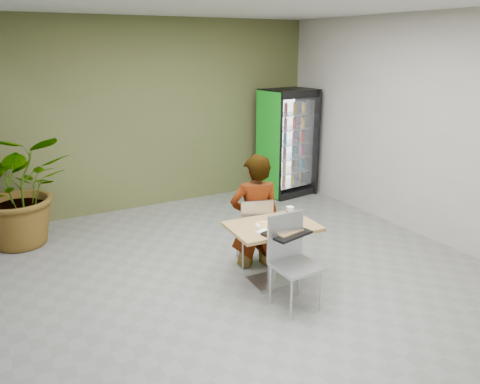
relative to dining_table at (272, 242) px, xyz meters
name	(u,v)px	position (x,y,z in m)	size (l,w,h in m)	color
ground	(258,287)	(-0.20, -0.03, -0.54)	(7.00, 7.00, 0.00)	gray
room_envelope	(260,156)	(-0.20, -0.03, 1.06)	(6.00, 7.00, 3.20)	beige
dining_table	(272,242)	(0.00, 0.00, 0.00)	(1.05, 0.77, 0.75)	tan
chair_far	(255,227)	(0.05, 0.49, 0.00)	(0.51, 0.51, 0.92)	#BBBEC1
chair_near	(291,253)	(-0.07, -0.47, 0.06)	(0.46, 0.46, 1.02)	#BBBEC1
seated_woman	(255,222)	(0.08, 0.53, 0.05)	(0.66, 0.42, 1.78)	black
pizza_plate	(265,224)	(-0.08, 0.03, 0.23)	(0.31, 0.24, 0.03)	white
soda_cup	(290,213)	(0.28, 0.05, 0.29)	(0.09, 0.09, 0.16)	white
napkin_stack	(265,232)	(-0.21, -0.18, 0.22)	(0.16, 0.16, 0.02)	white
cafeteria_tray	(287,233)	(-0.02, -0.31, 0.23)	(0.48, 0.35, 0.03)	black
beverage_fridge	(288,143)	(2.20, 2.88, 0.45)	(0.98, 0.79, 1.98)	black
potted_plant	(20,190)	(-2.45, 2.72, 0.28)	(1.46, 1.26, 1.63)	#316A2A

